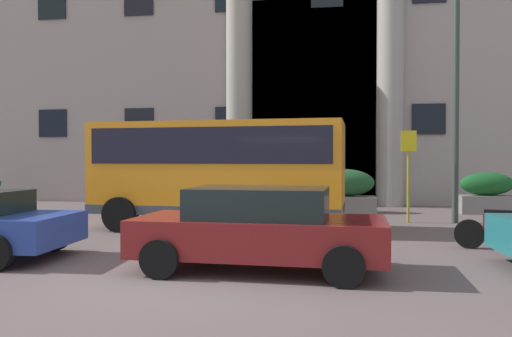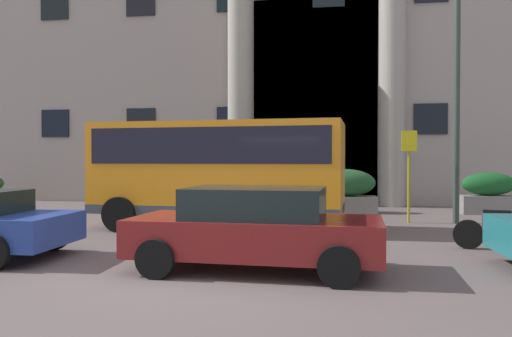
# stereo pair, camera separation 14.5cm
# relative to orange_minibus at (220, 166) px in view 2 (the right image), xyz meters

# --- Properties ---
(ground_plane) EXTENTS (80.00, 64.00, 0.12)m
(ground_plane) POSITION_rel_orange_minibus_xyz_m (0.80, -5.50, -1.74)
(ground_plane) COLOR #625453
(office_building_facade) EXTENTS (34.97, 9.77, 15.70)m
(office_building_facade) POSITION_rel_orange_minibus_xyz_m (0.81, 11.97, 6.16)
(office_building_facade) COLOR #A0948D
(office_building_facade) RESTS_ON ground_plane
(orange_minibus) EXTENTS (6.67, 3.06, 2.81)m
(orange_minibus) POSITION_rel_orange_minibus_xyz_m (0.00, 0.00, 0.00)
(orange_minibus) COLOR orange
(orange_minibus) RESTS_ON ground_plane
(bus_stop_sign) EXTENTS (0.44, 0.08, 2.69)m
(bus_stop_sign) POSITION_rel_orange_minibus_xyz_m (5.18, 1.97, -0.02)
(bus_stop_sign) COLOR #9A971F
(bus_stop_sign) RESTS_ON ground_plane
(hedge_planter_east) EXTENTS (1.83, 0.87, 1.41)m
(hedge_planter_east) POSITION_rel_orange_minibus_xyz_m (8.22, 4.84, -0.99)
(hedge_planter_east) COLOR slate
(hedge_planter_east) RESTS_ON ground_plane
(hedge_planter_far_west) EXTENTS (1.48, 0.78, 1.41)m
(hedge_planter_far_west) POSITION_rel_orange_minibus_xyz_m (-1.46, 4.62, -1.00)
(hedge_planter_far_west) COLOR #716458
(hedge_planter_far_west) RESTS_ON ground_plane
(hedge_planter_entrance_right) EXTENTS (1.41, 0.88, 1.62)m
(hedge_planter_entrance_right) POSITION_rel_orange_minibus_xyz_m (-5.34, 5.04, -0.90)
(hedge_planter_entrance_right) COLOR slate
(hedge_planter_entrance_right) RESTS_ON ground_plane
(hedge_planter_far_east) EXTENTS (2.15, 0.99, 1.51)m
(hedge_planter_far_east) POSITION_rel_orange_minibus_xyz_m (3.43, 4.63, -0.95)
(hedge_planter_far_east) COLOR gray
(hedge_planter_far_east) RESTS_ON ground_plane
(parked_hatchback_near) EXTENTS (4.20, 2.16, 1.38)m
(parked_hatchback_near) POSITION_rel_orange_minibus_xyz_m (1.73, -4.86, -0.96)
(parked_hatchback_near) COLOR maroon
(parked_hatchback_near) RESTS_ON ground_plane
(scooter_by_planter) EXTENTS (1.98, 0.73, 0.89)m
(scooter_by_planter) POSITION_rel_orange_minibus_xyz_m (6.41, -2.39, -1.22)
(scooter_by_planter) COLOR black
(scooter_by_planter) RESTS_ON ground_plane
(lamppost_plaza_centre) EXTENTS (0.40, 0.40, 7.76)m
(lamppost_plaza_centre) POSITION_rel_orange_minibus_xyz_m (6.53, 2.11, 2.83)
(lamppost_plaza_centre) COLOR #313C36
(lamppost_plaza_centre) RESTS_ON ground_plane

